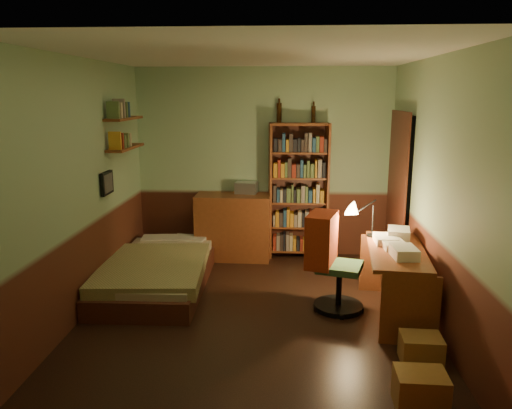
# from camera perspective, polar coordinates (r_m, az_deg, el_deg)

# --- Properties ---
(floor) EXTENTS (3.50, 4.00, 0.02)m
(floor) POSITION_cam_1_polar(r_m,az_deg,el_deg) (5.37, -0.16, -12.24)
(floor) COLOR black
(floor) RESTS_ON ground
(ceiling) EXTENTS (3.50, 4.00, 0.02)m
(ceiling) POSITION_cam_1_polar(r_m,az_deg,el_deg) (4.89, -0.18, 16.89)
(ceiling) COLOR silver
(ceiling) RESTS_ON wall_back
(wall_back) EXTENTS (3.50, 0.02, 2.60)m
(wall_back) POSITION_cam_1_polar(r_m,az_deg,el_deg) (6.94, 0.87, 4.75)
(wall_back) COLOR #93B88D
(wall_back) RESTS_ON ground
(wall_left) EXTENTS (0.02, 4.00, 2.60)m
(wall_left) POSITION_cam_1_polar(r_m,az_deg,el_deg) (5.37, -19.29, 1.75)
(wall_left) COLOR #93B88D
(wall_left) RESTS_ON ground
(wall_right) EXTENTS (0.02, 4.00, 2.60)m
(wall_right) POSITION_cam_1_polar(r_m,az_deg,el_deg) (5.16, 19.73, 1.32)
(wall_right) COLOR #93B88D
(wall_right) RESTS_ON ground
(wall_front) EXTENTS (3.50, 0.02, 2.60)m
(wall_front) POSITION_cam_1_polar(r_m,az_deg,el_deg) (3.02, -2.56, -5.55)
(wall_front) COLOR #93B88D
(wall_front) RESTS_ON ground
(doorway) EXTENTS (0.06, 0.90, 2.00)m
(doorway) POSITION_cam_1_polar(r_m,az_deg,el_deg) (6.44, 16.03, 0.95)
(doorway) COLOR black
(doorway) RESTS_ON ground
(door_trim) EXTENTS (0.02, 0.98, 2.08)m
(door_trim) POSITION_cam_1_polar(r_m,az_deg,el_deg) (6.44, 15.73, 0.95)
(door_trim) COLOR #411D14
(door_trim) RESTS_ON ground
(bed) EXTENTS (1.12, 2.06, 0.61)m
(bed) POSITION_cam_1_polar(r_m,az_deg,el_deg) (6.04, -11.18, -6.41)
(bed) COLOR olive
(bed) RESTS_ON ground
(dresser) EXTENTS (1.02, 0.53, 0.90)m
(dresser) POSITION_cam_1_polar(r_m,az_deg,el_deg) (6.90, -2.59, -2.53)
(dresser) COLOR brown
(dresser) RESTS_ON ground
(mini_stereo) EXTENTS (0.32, 0.26, 0.16)m
(mini_stereo) POSITION_cam_1_polar(r_m,az_deg,el_deg) (6.89, -1.11, 1.96)
(mini_stereo) COLOR #B2B2B7
(mini_stereo) RESTS_ON dresser
(bookshelf) EXTENTS (0.82, 0.34, 1.86)m
(bookshelf) POSITION_cam_1_polar(r_m,az_deg,el_deg) (6.84, 4.85, 1.46)
(bookshelf) COLOR brown
(bookshelf) RESTS_ON ground
(bottle_left) EXTENTS (0.07, 0.07, 0.26)m
(bottle_left) POSITION_cam_1_polar(r_m,az_deg,el_deg) (6.83, 2.66, 10.44)
(bottle_left) COLOR black
(bottle_left) RESTS_ON bookshelf
(bottle_right) EXTENTS (0.07, 0.07, 0.22)m
(bottle_right) POSITION_cam_1_polar(r_m,az_deg,el_deg) (6.84, 6.58, 10.20)
(bottle_right) COLOR black
(bottle_right) RESTS_ON bookshelf
(desk) EXTENTS (0.68, 1.37, 0.71)m
(desk) POSITION_cam_1_polar(r_m,az_deg,el_deg) (5.35, 15.58, -8.57)
(desk) COLOR brown
(desk) RESTS_ON ground
(paper_stack) EXTENTS (0.28, 0.34, 0.12)m
(paper_stack) POSITION_cam_1_polar(r_m,az_deg,el_deg) (5.57, 15.99, -3.27)
(paper_stack) COLOR silver
(paper_stack) RESTS_ON desk
(desk_lamp) EXTENTS (0.21, 0.21, 0.62)m
(desk_lamp) POSITION_cam_1_polar(r_m,az_deg,el_deg) (5.57, 13.27, -0.49)
(desk_lamp) COLOR black
(desk_lamp) RESTS_ON desk
(office_chair) EXTENTS (0.56, 0.52, 0.93)m
(office_chair) POSITION_cam_1_polar(r_m,az_deg,el_deg) (5.32, 9.54, -7.13)
(office_chair) COLOR #315A34
(office_chair) RESTS_ON ground
(red_jacket) EXTENTS (0.29, 0.49, 0.56)m
(red_jacket) POSITION_cam_1_polar(r_m,az_deg,el_deg) (5.16, 7.89, 0.86)
(red_jacket) COLOR #AA3318
(red_jacket) RESTS_ON office_chair
(wall_shelf_lower) EXTENTS (0.20, 0.90, 0.03)m
(wall_shelf_lower) POSITION_cam_1_polar(r_m,az_deg,el_deg) (6.31, -14.66, 6.31)
(wall_shelf_lower) COLOR brown
(wall_shelf_lower) RESTS_ON wall_left
(wall_shelf_upper) EXTENTS (0.20, 0.90, 0.03)m
(wall_shelf_upper) POSITION_cam_1_polar(r_m,az_deg,el_deg) (6.28, -14.84, 9.48)
(wall_shelf_upper) COLOR brown
(wall_shelf_upper) RESTS_ON wall_left
(framed_picture) EXTENTS (0.04, 0.32, 0.26)m
(framed_picture) POSITION_cam_1_polar(r_m,az_deg,el_deg) (5.91, -16.69, 2.37)
(framed_picture) COLOR black
(framed_picture) RESTS_ON wall_left
(cardboard_box_a) EXTENTS (0.37, 0.30, 0.27)m
(cardboard_box_a) POSITION_cam_1_polar(r_m,az_deg,el_deg) (4.04, 18.28, -19.49)
(cardboard_box_a) COLOR olive
(cardboard_box_a) RESTS_ON ground
(cardboard_box_b) EXTENTS (0.35, 0.29, 0.24)m
(cardboard_box_b) POSITION_cam_1_polar(r_m,az_deg,el_deg) (4.62, 18.33, -15.42)
(cardboard_box_b) COLOR olive
(cardboard_box_b) RESTS_ON ground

